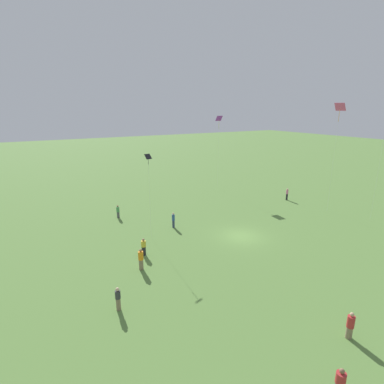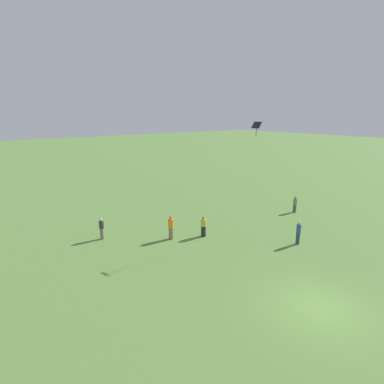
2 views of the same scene
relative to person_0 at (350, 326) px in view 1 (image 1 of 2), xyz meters
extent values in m
plane|color=#5B843D|center=(-3.81, -14.70, -0.84)|extent=(240.00, 240.00, 0.00)
cylinder|color=#847056|center=(0.00, 0.00, -0.47)|extent=(0.51, 0.51, 0.75)
cylinder|color=#B72D2D|center=(0.00, 0.00, 0.27)|extent=(0.60, 0.60, 0.73)
sphere|color=tan|center=(0.00, 0.00, 0.76)|extent=(0.24, 0.24, 0.24)
cylinder|color=#847056|center=(11.03, -9.29, -0.40)|extent=(0.39, 0.39, 0.88)
cylinder|color=#333338|center=(11.03, -9.29, 0.32)|extent=(0.46, 0.46, 0.57)
sphere|color=beige|center=(11.03, -9.29, 0.73)|extent=(0.24, 0.24, 0.24)
cylinder|color=#232328|center=(6.71, -15.84, -0.42)|extent=(0.53, 0.53, 0.86)
cylinder|color=gold|center=(6.71, -15.84, 0.29)|extent=(0.62, 0.62, 0.55)
sphere|color=#A87A56|center=(6.71, -15.84, 0.68)|extent=(0.24, 0.24, 0.24)
cylinder|color=#333D5B|center=(1.34, -20.47, -0.42)|extent=(0.38, 0.38, 0.85)
cylinder|color=#2D5193|center=(1.34, -20.47, 0.34)|extent=(0.45, 0.45, 0.68)
sphere|color=beige|center=(1.34, -20.47, 0.81)|extent=(0.24, 0.24, 0.24)
cylinder|color=#B72D2D|center=(3.97, 2.08, 0.27)|extent=(0.58, 0.58, 0.56)
sphere|color=brown|center=(3.97, 2.08, 0.67)|extent=(0.24, 0.24, 0.24)
cylinder|color=#847056|center=(7.83, -13.53, -0.39)|extent=(0.49, 0.49, 0.91)
cylinder|color=orange|center=(7.83, -13.53, 0.43)|extent=(0.58, 0.58, 0.72)
sphere|color=#A87A56|center=(7.83, -13.53, 0.91)|extent=(0.24, 0.24, 0.24)
cylinder|color=#232328|center=(-17.99, -21.65, -0.38)|extent=(0.39, 0.39, 0.93)
cylinder|color=pink|center=(-17.99, -21.65, 0.39)|extent=(0.46, 0.46, 0.61)
sphere|color=beige|center=(-17.99, -21.65, 0.82)|extent=(0.24, 0.24, 0.24)
cylinder|color=#4C4C51|center=(5.88, -26.74, -0.46)|extent=(0.33, 0.33, 0.76)
cylinder|color=#4C9956|center=(5.88, -26.74, 0.23)|extent=(0.39, 0.39, 0.62)
sphere|color=#A87A56|center=(5.88, -26.74, 0.66)|extent=(0.24, 0.24, 0.24)
cube|color=black|center=(4.65, -19.06, 7.74)|extent=(0.71, 0.58, 0.47)
cylinder|color=black|center=(4.65, -19.06, 7.25)|extent=(0.04, 0.04, 0.61)
cylinder|color=silver|center=(4.65, -19.06, 3.45)|extent=(0.01, 0.01, 8.58)
cube|color=purple|center=(-13.06, -32.56, 10.73)|extent=(1.06, 0.71, 0.81)
cylinder|color=yellow|center=(-13.06, -32.56, 9.73)|extent=(0.04, 0.04, 1.39)
cylinder|color=silver|center=(-13.06, -32.56, 4.94)|extent=(0.01, 0.01, 11.57)
cube|color=#E54C99|center=(-18.82, -15.43, 12.45)|extent=(1.08, 1.37, 0.93)
cylinder|color=orange|center=(-18.82, -15.43, 11.39)|extent=(0.04, 0.04, 1.39)
cylinder|color=silver|center=(-18.82, -15.43, 5.80)|extent=(0.01, 0.01, 13.29)
cylinder|color=silver|center=(-20.15, -10.49, 9.35)|extent=(0.01, 0.01, 20.38)
camera|label=1|loc=(15.37, 8.16, 12.23)|focal=28.00mm
camera|label=2|loc=(-10.22, -1.78, 8.56)|focal=28.00mm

